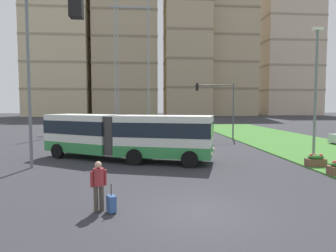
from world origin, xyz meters
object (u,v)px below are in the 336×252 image
object	(u,v)px
pedestrian_crossing	(99,183)
rolling_suitcase	(111,204)
car_grey_wagon	(106,132)
streetlight_left	(29,75)
apartment_tower_eastcentre	(222,40)
streetlight_median	(316,87)
apartment_tower_west	(60,41)
apartment_tower_westcentre	(126,43)
articulated_bus	(125,135)
traffic_light_far_right	(220,100)
apartment_tower_centre	(187,35)
flower_planter_2	(316,160)
apartment_tower_east	(286,57)

from	to	relation	value
pedestrian_crossing	rolling_suitcase	xyz separation A→B (m)	(0.45, -0.20, -0.69)
car_grey_wagon	streetlight_left	distance (m)	15.27
rolling_suitcase	apartment_tower_eastcentre	distance (m)	103.44
streetlight_median	apartment_tower_west	bearing A→B (deg)	115.39
apartment_tower_westcentre	apartment_tower_eastcentre	distance (m)	33.76
apartment_tower_westcentre	rolling_suitcase	bearing A→B (deg)	-87.02
articulated_bus	rolling_suitcase	distance (m)	10.00
pedestrian_crossing	traffic_light_far_right	size ratio (longest dim) A/B	0.29
apartment_tower_westcentre	pedestrian_crossing	bearing A→B (deg)	-87.28
apartment_tower_west	apartment_tower_eastcentre	bearing A→B (deg)	1.50
apartment_tower_eastcentre	apartment_tower_centre	bearing A→B (deg)	-162.97
pedestrian_crossing	traffic_light_far_right	xyz separation A→B (m)	(9.78, 21.53, 3.16)
pedestrian_crossing	apartment_tower_west	distance (m)	100.72
articulated_bus	pedestrian_crossing	distance (m)	9.74
flower_planter_2	streetlight_left	bearing A→B (deg)	175.84
traffic_light_far_right	apartment_tower_west	world-z (taller)	apartment_tower_west
articulated_bus	streetlight_median	bearing A→B (deg)	0.41
articulated_bus	apartment_tower_centre	xyz separation A→B (m)	(15.70, 81.84, 25.48)
pedestrian_crossing	apartment_tower_centre	xyz separation A→B (m)	(15.98, 91.55, 26.13)
rolling_suitcase	apartment_tower_westcentre	bearing A→B (deg)	92.98
flower_planter_2	rolling_suitcase	bearing A→B (deg)	-149.58
rolling_suitcase	traffic_light_far_right	distance (m)	23.96
car_grey_wagon	apartment_tower_east	bearing A→B (deg)	53.77
pedestrian_crossing	rolling_suitcase	size ratio (longest dim) A/B	1.79
apartment_tower_west	apartment_tower_westcentre	world-z (taller)	apartment_tower_west
car_grey_wagon	apartment_tower_eastcentre	xyz separation A→B (m)	(31.72, 73.68, 25.97)
articulated_bus	apartment_tower_east	xyz separation A→B (m)	(55.28, 91.50, 20.18)
apartment_tower_centre	streetlight_median	bearing A→B (deg)	-91.72
streetlight_median	apartment_tower_centre	bearing A→B (deg)	88.28
car_grey_wagon	pedestrian_crossing	bearing A→B (deg)	-83.38
apartment_tower_centre	apartment_tower_eastcentre	size ratio (longest dim) A/B	1.02
traffic_light_far_right	pedestrian_crossing	bearing A→B (deg)	-114.42
flower_planter_2	apartment_tower_westcentre	size ratio (longest dim) A/B	0.02
apartment_tower_west	apartment_tower_eastcentre	size ratio (longest dim) A/B	0.94
car_grey_wagon	rolling_suitcase	xyz separation A→B (m)	(3.00, -22.11, -0.44)
apartment_tower_centre	streetlight_left	bearing A→B (deg)	-104.03
apartment_tower_eastcentre	rolling_suitcase	bearing A→B (deg)	-106.69
rolling_suitcase	apartment_tower_east	size ratio (longest dim) A/B	0.02
articulated_bus	traffic_light_far_right	xyz separation A→B (m)	(9.50, 11.82, 2.50)
articulated_bus	apartment_tower_westcentre	bearing A→B (deg)	93.21
streetlight_left	flower_planter_2	bearing A→B (deg)	-4.16
rolling_suitcase	apartment_tower_eastcentre	xyz separation A→B (m)	(28.72, 95.80, 26.41)
pedestrian_crossing	apartment_tower_eastcentre	bearing A→B (deg)	73.03
streetlight_left	apartment_tower_east	xyz separation A→B (m)	(60.56, 93.64, 16.47)
pedestrian_crossing	streetlight_left	distance (m)	10.07
car_grey_wagon	apartment_tower_westcentre	distance (m)	77.78
traffic_light_far_right	streetlight_left	xyz separation A→B (m)	(-14.78, -13.96, 1.21)
articulated_bus	apartment_tower_eastcentre	bearing A→B (deg)	71.41
streetlight_median	articulated_bus	bearing A→B (deg)	-179.59
pedestrian_crossing	apartment_tower_centre	size ratio (longest dim) A/B	0.03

